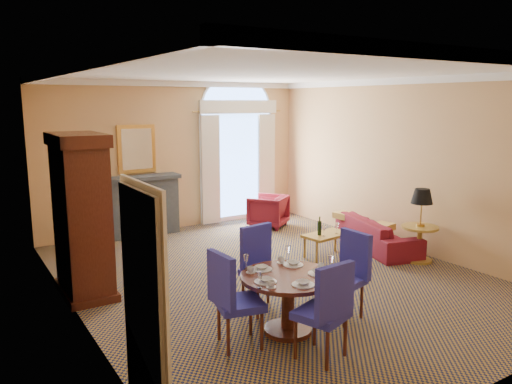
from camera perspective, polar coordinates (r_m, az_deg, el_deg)
ground at (r=8.15m, az=1.90°, el=-9.57°), size 7.50×7.50×0.00m
room_envelope at (r=8.21m, az=-0.78°, el=8.50°), size 6.04×7.52×3.45m
armoire at (r=7.54m, az=-19.29°, el=-2.87°), size 0.67×1.19×2.34m
dining_table at (r=6.11m, az=3.70°, el=-11.02°), size 1.16×1.16×0.93m
dining_chair_north at (r=6.76m, az=0.42°, el=-8.02°), size 0.55×0.56×1.13m
dining_chair_south at (r=5.46m, az=8.17°, el=-12.72°), size 0.64×0.64×1.13m
dining_chair_east at (r=6.60m, az=10.46°, el=-8.66°), size 0.61×0.61×1.13m
dining_chair_west at (r=5.72m, az=-2.87°, el=-11.55°), size 0.60×0.60×1.13m
sofa at (r=9.80m, az=13.67°, el=-4.62°), size 1.30×2.15×0.59m
armchair at (r=11.16m, az=1.39°, el=-2.18°), size 1.08×1.08×0.71m
coffee_table at (r=9.06m, az=8.06°, el=-4.91°), size 0.91×0.58×0.77m
side_table at (r=9.10m, az=18.32°, el=-2.68°), size 0.64×0.64×1.27m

